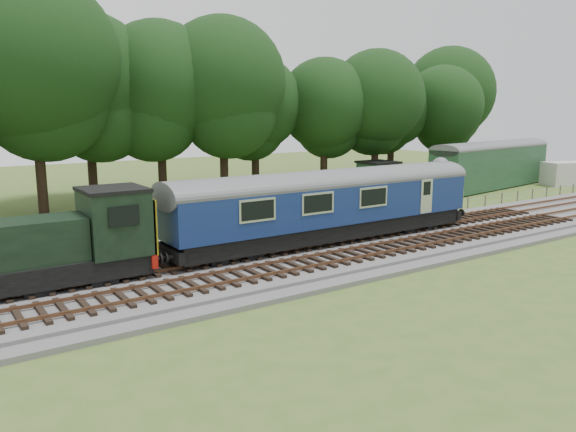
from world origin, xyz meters
TOP-DOWN VIEW (x-y plane):
  - ground at (0.00, 0.00)m, footprint 120.00×120.00m
  - ballast at (0.00, 0.00)m, footprint 70.00×7.00m
  - track_north at (0.00, 1.40)m, footprint 67.20×2.40m
  - track_south at (0.00, -1.60)m, footprint 67.20×2.40m
  - fence at (0.00, 4.50)m, footprint 64.00×0.12m
  - tree_line at (0.00, 22.00)m, footprint 70.00×8.00m
  - dmu_railcar at (0.73, 1.40)m, footprint 18.05×2.86m
  - shunter_loco at (-13.19, 1.40)m, footprint 8.91×2.60m
  - worker at (-9.54, 0.79)m, footprint 0.81×0.69m
  - parked_coach at (27.95, 11.30)m, footprint 17.08×5.41m
  - shed at (18.82, 16.92)m, footprint 3.24×3.24m
  - caravan at (35.90, 8.40)m, footprint 5.12×3.61m

SIDE VIEW (x-z plane):
  - ground at x=0.00m, z-range 0.00..0.00m
  - fence at x=0.00m, z-range -0.50..0.50m
  - tree_line at x=0.00m, z-range -9.00..9.00m
  - ballast at x=0.00m, z-range 0.00..0.35m
  - track_north at x=0.00m, z-range 0.31..0.52m
  - track_south at x=0.00m, z-range 0.31..0.52m
  - caravan at x=35.90m, z-range 0.00..2.27m
  - worker at x=-9.54m, z-range 0.35..2.23m
  - shed at x=18.82m, z-range 0.02..2.60m
  - shunter_loco at x=-13.19m, z-range 0.29..3.66m
  - parked_coach at x=27.95m, z-range 0.26..4.57m
  - dmu_railcar at x=0.73m, z-range 0.67..4.54m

